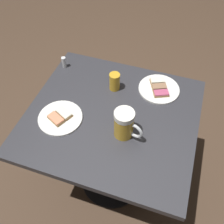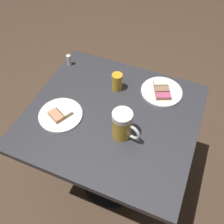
% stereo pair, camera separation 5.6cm
% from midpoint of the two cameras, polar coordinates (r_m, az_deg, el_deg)
% --- Properties ---
extents(ground_plane, '(6.00, 6.00, 0.00)m').
position_cam_midpoint_polar(ground_plane, '(1.89, -0.88, -14.77)').
color(ground_plane, '#4C3828').
extents(cafe_table, '(0.77, 0.84, 0.75)m').
position_cam_midpoint_polar(cafe_table, '(1.37, -1.18, -4.46)').
color(cafe_table, black).
rests_on(cafe_table, ground_plane).
extents(plate_near, '(0.22, 0.22, 0.03)m').
position_cam_midpoint_polar(plate_near, '(1.38, 9.47, 5.27)').
color(plate_near, white).
rests_on(plate_near, cafe_table).
extents(plate_far, '(0.22, 0.22, 0.03)m').
position_cam_midpoint_polar(plate_far, '(1.26, -12.91, -1.22)').
color(plate_far, white).
rests_on(plate_far, cafe_table).
extents(beer_mug, '(0.09, 0.14, 0.15)m').
position_cam_midpoint_polar(beer_mug, '(1.12, 1.45, -2.84)').
color(beer_mug, gold).
rests_on(beer_mug, cafe_table).
extents(beer_glass_small, '(0.06, 0.06, 0.10)m').
position_cam_midpoint_polar(beer_glass_small, '(1.34, -0.62, 6.89)').
color(beer_glass_small, gold).
rests_on(beer_glass_small, cafe_table).
extents(salt_shaker, '(0.03, 0.03, 0.06)m').
position_cam_midpoint_polar(salt_shaker, '(1.51, -11.90, 10.98)').
color(salt_shaker, silver).
rests_on(salt_shaker, cafe_table).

